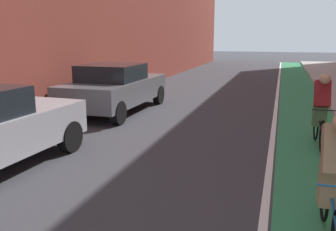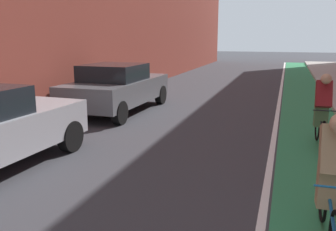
% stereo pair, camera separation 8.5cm
% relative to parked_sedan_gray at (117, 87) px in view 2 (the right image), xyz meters
% --- Properties ---
extents(ground_plane, '(91.67, 91.67, 0.00)m').
position_rel_parked_sedan_gray_xyz_m(ground_plane, '(2.80, 2.28, -0.79)').
color(ground_plane, '#38383D').
extents(bike_lane_paint, '(1.60, 41.67, 0.00)m').
position_rel_parked_sedan_gray_xyz_m(bike_lane_paint, '(5.86, 4.28, -0.79)').
color(bike_lane_paint, '#2D8451').
rests_on(bike_lane_paint, ground).
extents(lane_divider_stripe, '(0.12, 41.67, 0.00)m').
position_rel_parked_sedan_gray_xyz_m(lane_divider_stripe, '(4.96, 4.28, -0.79)').
color(lane_divider_stripe, white).
rests_on(lane_divider_stripe, ground).
extents(parked_sedan_gray, '(2.03, 4.46, 1.53)m').
position_rel_parked_sedan_gray_xyz_m(parked_sedan_gray, '(0.00, 0.00, 0.00)').
color(parked_sedan_gray, '#595B60').
rests_on(parked_sedan_gray, ground).
extents(cyclist_mid, '(0.48, 1.68, 1.59)m').
position_rel_parked_sedan_gray_xyz_m(cyclist_mid, '(5.72, -6.25, 0.02)').
color(cyclist_mid, black).
rests_on(cyclist_mid, ground).
extents(cyclist_trailing, '(0.48, 1.75, 1.63)m').
position_rel_parked_sedan_gray_xyz_m(cyclist_trailing, '(5.93, -2.16, 0.07)').
color(cyclist_trailing, black).
rests_on(cyclist_trailing, ground).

